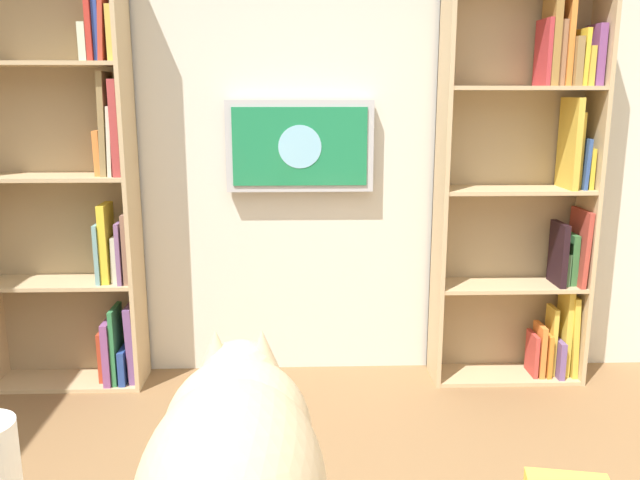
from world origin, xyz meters
TOP-DOWN VIEW (x-y plane):
  - wall_back at (0.00, -2.23)m, footprint 4.52×0.06m
  - bookshelf_left at (-1.27, -2.06)m, footprint 0.80×0.28m
  - bookshelf_right at (1.08, -2.07)m, footprint 0.80×0.28m
  - wall_mounted_tv at (-0.07, -2.15)m, footprint 0.76×0.07m
  - cat at (0.05, 0.33)m, footprint 0.30×0.64m

SIDE VIEW (x-z plane):
  - cat at x=0.05m, z-range 0.74..1.12m
  - bookshelf_left at x=-1.27m, z-range 0.00..2.07m
  - bookshelf_right at x=1.08m, z-range -0.05..2.17m
  - wall_mounted_tv at x=-0.07m, z-range 1.02..1.49m
  - wall_back at x=0.00m, z-range 0.00..2.70m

